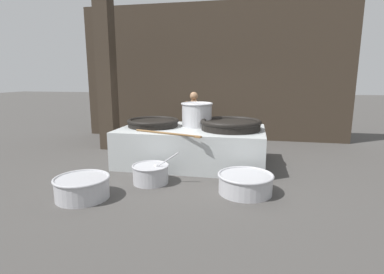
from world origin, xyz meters
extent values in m
plane|color=#474442|center=(0.00, 0.00, 0.00)|extent=(60.00, 60.00, 0.00)
cube|color=#382D23|center=(0.00, 3.01, 2.06)|extent=(8.29, 0.24, 4.13)
cube|color=#382D23|center=(-2.50, 1.02, 2.06)|extent=(0.40, 0.40, 4.13)
cube|color=#B2B7B7|center=(0.00, 0.00, 0.41)|extent=(3.16, 1.84, 0.81)
cylinder|color=black|center=(-0.92, 0.04, 0.88)|extent=(1.13, 1.13, 0.13)
torus|color=black|center=(-0.92, 0.04, 0.94)|extent=(1.17, 1.17, 0.09)
cylinder|color=black|center=(0.86, -0.05, 0.90)|extent=(1.25, 1.25, 0.17)
torus|color=black|center=(0.86, -0.05, 0.98)|extent=(1.30, 1.30, 0.10)
cylinder|color=#B7B7BC|center=(0.06, 0.26, 1.07)|extent=(0.68, 0.68, 0.52)
torus|color=#B7B7BC|center=(0.06, 0.26, 1.33)|extent=(0.72, 0.72, 0.05)
cylinder|color=brown|center=(-0.34, -0.82, 0.83)|extent=(1.46, 0.50, 0.04)
cube|color=brown|center=(0.33, -1.03, 0.82)|extent=(0.14, 0.13, 0.02)
cylinder|color=#8C6647|center=(-0.19, 1.21, 0.38)|extent=(0.12, 0.12, 0.76)
cylinder|color=#8C6647|center=(-0.23, 1.37, 0.38)|extent=(0.12, 0.12, 0.76)
cube|color=#722D4C|center=(-0.21, 1.29, 0.53)|extent=(0.23, 0.27, 0.50)
cube|color=#8C6647|center=(-0.21, 1.29, 1.04)|extent=(0.25, 0.48, 0.56)
cylinder|color=#8C6647|center=(-0.25, 1.04, 1.04)|extent=(0.32, 0.16, 0.52)
cylinder|color=#8C6647|center=(-0.36, 1.49, 1.04)|extent=(0.32, 0.16, 0.52)
sphere|color=#8C6647|center=(-0.21, 1.29, 1.44)|extent=(0.21, 0.21, 0.21)
cylinder|color=#B7B7BC|center=(-0.49, -1.41, 0.16)|extent=(0.65, 0.65, 0.33)
torus|color=#B7B7BC|center=(-0.49, -1.41, 0.33)|extent=(0.68, 0.68, 0.03)
cylinder|color=#6B9347|center=(-0.49, -1.41, 0.24)|extent=(0.57, 0.57, 0.08)
sphere|color=#B7B7BC|center=(-0.38, -1.42, 0.31)|extent=(0.12, 0.12, 0.12)
cylinder|color=#B7B7BC|center=(-0.16, -1.42, 0.46)|extent=(0.44, 0.03, 0.32)
cylinder|color=#B7B7BC|center=(1.23, -1.56, 0.16)|extent=(0.89, 0.89, 0.31)
torus|color=#B7B7BC|center=(1.23, -1.56, 0.31)|extent=(0.94, 0.94, 0.04)
cylinder|color=tan|center=(1.23, -1.56, 0.23)|extent=(0.79, 0.79, 0.08)
cylinder|color=#B7B7BC|center=(-1.33, -2.31, 0.17)|extent=(0.84, 0.84, 0.34)
torus|color=#B7B7BC|center=(-1.33, -2.31, 0.34)|extent=(0.88, 0.88, 0.04)
cylinder|color=orange|center=(-1.33, -2.31, 0.24)|extent=(0.74, 0.74, 0.08)
cylinder|color=orange|center=(-1.55, -2.47, 0.30)|extent=(0.03, 0.03, 0.03)
cylinder|color=orange|center=(-1.39, -2.41, 0.31)|extent=(0.04, 0.04, 0.04)
cylinder|color=orange|center=(-1.29, -2.21, 0.30)|extent=(0.06, 0.05, 0.04)
cylinder|color=orange|center=(-1.16, -2.16, 0.31)|extent=(0.06, 0.06, 0.04)
cylinder|color=orange|center=(-1.27, -2.35, 0.30)|extent=(0.04, 0.03, 0.04)
cylinder|color=orange|center=(-1.38, -2.21, 0.30)|extent=(0.05, 0.03, 0.03)
cylinder|color=orange|center=(-1.51, -2.23, 0.30)|extent=(0.05, 0.06, 0.03)
cylinder|color=orange|center=(-1.38, -2.34, 0.31)|extent=(0.05, 0.06, 0.04)
cylinder|color=orange|center=(-1.37, -2.08, 0.31)|extent=(0.04, 0.03, 0.04)
cylinder|color=orange|center=(-1.26, -2.37, 0.30)|extent=(0.05, 0.07, 0.04)
cylinder|color=orange|center=(-1.06, -2.36, 0.31)|extent=(0.07, 0.06, 0.04)
cylinder|color=orange|center=(-1.24, -2.28, 0.30)|extent=(0.05, 0.05, 0.03)
cylinder|color=orange|center=(-1.25, -2.28, 0.30)|extent=(0.04, 0.04, 0.03)
camera|label=1|loc=(1.31, -6.42, 1.92)|focal=28.00mm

